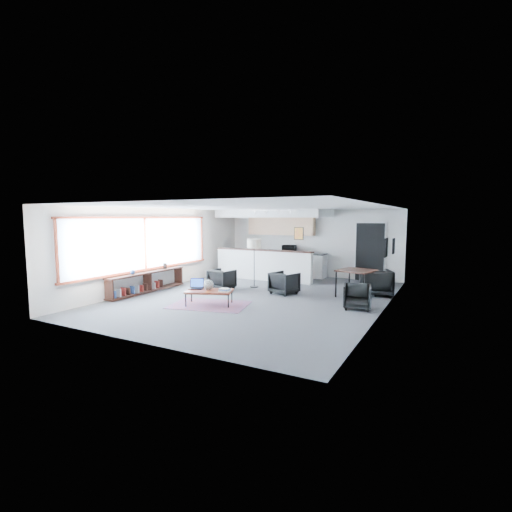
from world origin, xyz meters
The scene contains 21 objects.
room centered at (0.00, 0.00, 1.30)m, with size 7.02×9.02×2.62m.
window centered at (-3.46, -0.90, 1.46)m, with size 0.10×5.95×1.66m.
console centered at (-3.30, -1.05, 0.33)m, with size 0.35×3.00×0.80m.
kitchenette centered at (-1.20, 3.71, 1.38)m, with size 4.20×1.96×2.60m.
doorway centered at (2.30, 4.42, 1.07)m, with size 1.10×0.12×2.15m.
track_light centered at (-0.59, 2.20, 2.53)m, with size 1.60×0.07×0.15m.
wall_art_lower centered at (3.47, 0.40, 1.55)m, with size 0.03×0.38×0.48m.
wall_art_upper centered at (3.47, 1.70, 1.50)m, with size 0.03×0.34×0.44m.
kilim_rug centered at (-0.66, -1.46, 0.01)m, with size 2.26×1.79×0.01m.
coffee_table centered at (-0.66, -1.46, 0.36)m, with size 1.36×1.06×0.39m.
laptop centered at (-1.12, -1.40, 0.47)m, with size 0.46×0.42×0.27m.
ceramic_pot centered at (-0.70, -1.43, 0.53)m, with size 0.27×0.27×0.27m.
book_stack centered at (-0.22, -1.39, 0.43)m, with size 0.28×0.23×0.08m.
coaster centered at (-0.57, -1.68, 0.40)m, with size 0.12×0.12×0.01m.
armchair_left centered at (-1.55, 0.50, 0.36)m, with size 0.70×0.65×0.72m, color black.
armchair_right centered at (0.51, 0.79, 0.37)m, with size 0.71×0.67×0.73m, color black.
floor_lamp centered at (-0.81, 1.32, 1.39)m, with size 0.48×0.48×1.60m.
dining_table centered at (2.52, 1.38, 0.72)m, with size 1.12×1.12×0.80m.
dining_chair_near centered at (2.88, -0.02, 0.29)m, with size 0.57×0.53×0.58m, color black.
dining_chair_far centered at (3.00, 1.86, 0.37)m, with size 0.71×0.67×0.73m, color black.
microwave centered at (-0.77, 4.15, 1.11)m, with size 0.52×0.29×0.35m, color black.
Camera 1 is at (4.96, -9.36, 2.31)m, focal length 26.00 mm.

